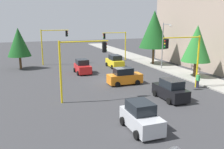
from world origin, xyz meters
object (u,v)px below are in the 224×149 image
object	(u,v)px
traffic_signal_near_right	(80,58)
car_black	(170,90)
traffic_signal_far_left	(116,40)
traffic_signal_near_left	(185,52)
street_lamp_curbside	(164,41)
tree_roadside_near	(197,44)
tree_opposite_side	(19,42)
car_yellow	(115,62)
car_silver	(141,117)
car_red	(83,67)
tree_roadside_mid	(154,29)
traffic_signal_far_right	(53,40)
car_orange	(124,77)
pedestrian_crossing	(198,80)

from	to	relation	value
traffic_signal_near_right	car_black	distance (m)	9.06
traffic_signal_far_left	traffic_signal_near_left	xyz separation A→B (m)	(20.00, 0.09, 0.35)
street_lamp_curbside	tree_roadside_near	distance (m)	5.76
tree_roadside_near	tree_opposite_side	size ratio (longest dim) A/B	1.09
car_yellow	traffic_signal_near_right	bearing A→B (deg)	-32.07
street_lamp_curbside	car_silver	size ratio (longest dim) A/B	1.88
car_red	car_black	bearing A→B (deg)	20.05
street_lamp_curbside	tree_roadside_near	bearing A→B (deg)	13.05
traffic_signal_near_right	car_silver	xyz separation A→B (m)	(7.43, 2.48, -3.13)
street_lamp_curbside	tree_opposite_side	bearing A→B (deg)	-112.55
traffic_signal_near_right	tree_roadside_mid	xyz separation A→B (m)	(-14.00, 15.70, 1.85)
street_lamp_curbside	car_black	distance (m)	14.36
traffic_signal_near_left	tree_opposite_side	xyz separation A→B (m)	(-18.00, -16.71, 0.00)
tree_opposite_side	tree_roadside_mid	world-z (taller)	tree_roadside_mid
car_silver	car_yellow	size ratio (longest dim) A/B	0.93
traffic_signal_far_right	car_silver	size ratio (longest dim) A/B	1.57
tree_roadside_near	traffic_signal_far_left	bearing A→B (deg)	-163.07
traffic_signal_near_right	tree_roadside_mid	size ratio (longest dim) A/B	0.64
traffic_signal_near_left	car_yellow	size ratio (longest dim) A/B	1.44
tree_roadside_mid	traffic_signal_far_right	bearing A→B (deg)	-110.89
traffic_signal_far_right	car_yellow	world-z (taller)	traffic_signal_far_right
car_orange	car_yellow	size ratio (longest dim) A/B	1.01
car_silver	traffic_signal_near_right	bearing A→B (deg)	-161.53
traffic_signal_far_left	car_silver	world-z (taller)	traffic_signal_far_left
street_lamp_curbside	car_yellow	world-z (taller)	street_lamp_curbside
traffic_signal_far_right	traffic_signal_far_left	distance (m)	11.36
street_lamp_curbside	car_yellow	bearing A→B (deg)	-126.43
tree_opposite_side	tree_roadside_mid	bearing A→B (deg)	79.22
tree_opposite_side	car_silver	distance (m)	26.78
car_yellow	car_black	xyz separation A→B (m)	(16.65, -0.72, -0.00)
car_orange	car_silver	xyz separation A→B (m)	(11.43, -3.66, -0.00)
tree_opposite_side	car_yellow	bearing A→B (deg)	74.54
traffic_signal_far_right	traffic_signal_near_right	size ratio (longest dim) A/B	1.03
traffic_signal_near_right	pedestrian_crossing	bearing A→B (deg)	88.73
car_black	tree_roadside_mid	bearing A→B (deg)	155.37
car_yellow	car_black	size ratio (longest dim) A/B	1.00
traffic_signal_far_right	pedestrian_crossing	size ratio (longest dim) A/B	3.44
traffic_signal_near_right	tree_roadside_near	xyz separation A→B (m)	(-4.00, 16.20, 0.43)
traffic_signal_far_right	car_yellow	bearing A→B (deg)	56.28
traffic_signal_far_left	pedestrian_crossing	world-z (taller)	traffic_signal_far_left
car_orange	car_yellow	distance (m)	10.44
car_red	tree_opposite_side	bearing A→B (deg)	-127.89
tree_roadside_mid	car_silver	size ratio (longest dim) A/B	2.40
car_silver	car_red	bearing A→B (deg)	178.60
car_black	pedestrian_crossing	world-z (taller)	car_black
traffic_signal_near_right	car_red	world-z (taller)	traffic_signal_near_right
car_silver	pedestrian_crossing	world-z (taller)	car_silver
traffic_signal_far_right	tree_opposite_side	xyz separation A→B (m)	(2.00, -5.28, -0.04)
tree_roadside_mid	car_yellow	world-z (taller)	tree_roadside_mid
traffic_signal_far_right	traffic_signal_far_left	bearing A→B (deg)	90.00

